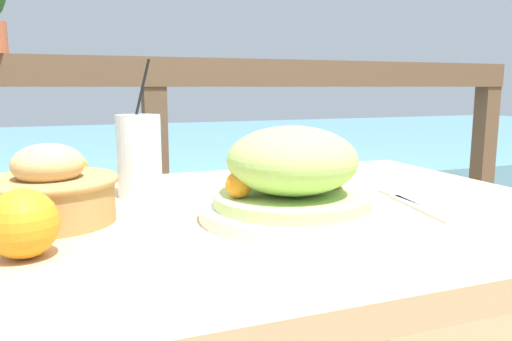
# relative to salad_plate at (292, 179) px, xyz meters

# --- Properties ---
(patio_table) EXTENTS (1.12, 0.77, 0.71)m
(patio_table) POSITION_rel_salad_plate_xyz_m (-0.05, 0.08, -0.16)
(patio_table) COLOR tan
(patio_table) RESTS_ON ground_plane
(railing_fence) EXTENTS (2.80, 0.08, 1.00)m
(railing_fence) POSITION_rel_salad_plate_xyz_m (-0.05, 0.91, -0.02)
(railing_fence) COLOR brown
(railing_fence) RESTS_ON ground_plane
(sea_backdrop) EXTENTS (12.00, 4.00, 0.47)m
(sea_backdrop) POSITION_rel_salad_plate_xyz_m (-0.05, 3.41, -0.54)
(sea_backdrop) COLOR #568EA8
(sea_backdrop) RESTS_ON ground_plane
(salad_plate) EXTENTS (0.28, 0.28, 0.14)m
(salad_plate) POSITION_rel_salad_plate_xyz_m (0.00, 0.00, 0.00)
(salad_plate) COLOR silver
(salad_plate) RESTS_ON patio_table
(drink_glass) EXTENTS (0.08, 0.08, 0.25)m
(drink_glass) POSITION_rel_salad_plate_xyz_m (-0.19, 0.24, 0.01)
(drink_glass) COLOR silver
(drink_glass) RESTS_ON patio_table
(bread_basket) EXTENTS (0.20, 0.20, 0.12)m
(bread_basket) POSITION_rel_salad_plate_xyz_m (-0.34, 0.11, -0.01)
(bread_basket) COLOR #AD7F47
(bread_basket) RESTS_ON patio_table
(fork) EXTENTS (0.05, 0.18, 0.00)m
(fork) POSITION_rel_salad_plate_xyz_m (0.22, -0.03, -0.06)
(fork) COLOR silver
(fork) RESTS_ON patio_table
(knife) EXTENTS (0.03, 0.18, 0.00)m
(knife) POSITION_rel_salad_plate_xyz_m (0.24, 0.03, -0.06)
(knife) COLOR silver
(knife) RESTS_ON patio_table
(orange_near_basket) EXTENTS (0.07, 0.07, 0.07)m
(orange_near_basket) POSITION_rel_salad_plate_xyz_m (-0.31, 0.37, -0.03)
(orange_near_basket) COLOR orange
(orange_near_basket) RESTS_ON patio_table
(orange_near_glass) EXTENTS (0.08, 0.08, 0.08)m
(orange_near_glass) POSITION_rel_salad_plate_xyz_m (-0.37, -0.05, -0.02)
(orange_near_glass) COLOR orange
(orange_near_glass) RESTS_ON patio_table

